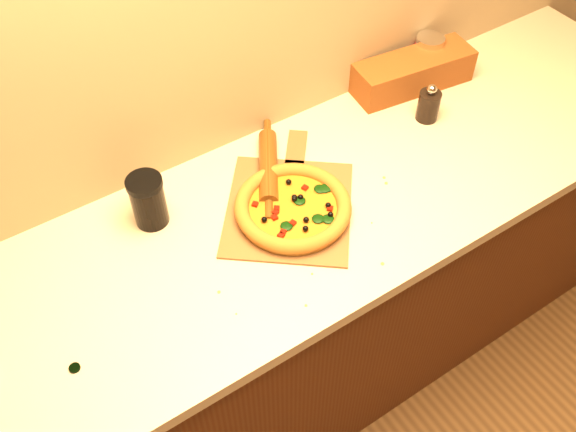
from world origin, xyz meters
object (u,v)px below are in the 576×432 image
object	(u,v)px
pizza_peel	(289,204)
rolling_pin	(268,167)
coffee_canister	(428,54)
pizza	(293,207)
dark_jar	(148,201)
pepper_grinder	(429,105)

from	to	relation	value
pizza_peel	rolling_pin	bearing A→B (deg)	121.63
rolling_pin	coffee_canister	bearing A→B (deg)	10.08
pizza	dark_jar	distance (m)	0.37
pizza	rolling_pin	size ratio (longest dim) A/B	0.91
coffee_canister	dark_jar	world-z (taller)	dark_jar
rolling_pin	pepper_grinder	bearing A→B (deg)	-6.65
pizza	rolling_pin	world-z (taller)	rolling_pin
pizza	dark_jar	bearing A→B (deg)	149.73
pizza_peel	dark_jar	xyz separation A→B (m)	(-0.33, 0.15, 0.07)
pizza_peel	dark_jar	size ratio (longest dim) A/B	3.38
pepper_grinder	rolling_pin	bearing A→B (deg)	173.35
coffee_canister	rolling_pin	bearing A→B (deg)	-169.92
pizza	coffee_canister	bearing A→B (deg)	21.80
pizza	coffee_canister	world-z (taller)	coffee_canister
pizza_peel	pepper_grinder	distance (m)	0.55
pepper_grinder	coffee_canister	size ratio (longest dim) A/B	0.98
pizza	rolling_pin	xyz separation A→B (m)	(0.03, 0.16, -0.00)
rolling_pin	dark_jar	bearing A→B (deg)	176.08
pizza	pizza_peel	bearing A→B (deg)	73.68
pepper_grinder	coffee_canister	bearing A→B (deg)	49.61
pizza	coffee_canister	distance (m)	0.77
dark_jar	pepper_grinder	bearing A→B (deg)	-5.58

